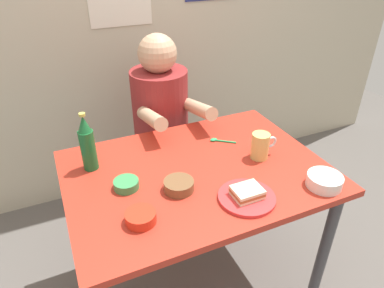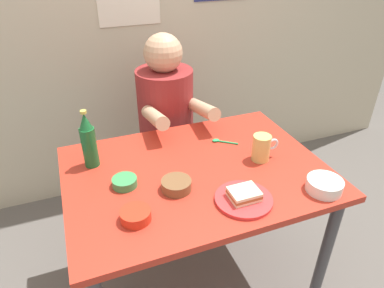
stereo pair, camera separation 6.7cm
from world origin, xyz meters
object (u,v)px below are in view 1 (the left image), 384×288
Objects in this scene: dining_table at (197,187)px; stool at (163,165)px; dip_bowl_green at (126,184)px; sandwich at (247,192)px; person_seated at (161,106)px; plate_orange at (247,197)px; beer_mug at (261,146)px; beer_bottle at (87,144)px.

stool is at bearing 84.76° from dining_table.
dip_bowl_green reaches higher than dining_table.
dip_bowl_green is at bearing -120.08° from stool.
dining_table is 2.44× the size of stool.
dining_table is at bearing 110.27° from sandwich.
person_seated is 0.87m from plate_orange.
sandwich is at bearing -87.67° from person_seated.
plate_orange is 1.75× the size of beer_mug.
person_seated is (-0.00, -0.01, 0.42)m from stool.
dining_table is 0.33m from dip_bowl_green.
stool is (0.06, 0.63, -0.30)m from dining_table.
dining_table is 5.00× the size of plate_orange.
dip_bowl_green is at bearing 177.39° from beer_mug.
plate_orange is 0.68m from beer_bottle.
sandwich reaches higher than plate_orange.
dip_bowl_green is (0.10, -0.20, -0.10)m from beer_bottle.
dip_bowl_green is at bearing 147.84° from plate_orange.
beer_mug is at bearing 47.44° from sandwich.
dining_table is 0.34m from beer_mug.
plate_orange is 0.47m from dip_bowl_green.
beer_bottle is (-0.50, 0.45, 0.09)m from sandwich.
dining_table is 0.63m from person_seated.
beer_mug is 0.61m from dip_bowl_green.
dining_table is 0.70m from stool.
beer_bottle reaches higher than dip_bowl_green.
person_seated is 6.54× the size of sandwich.
stool is at bearing 59.92° from dip_bowl_green.
person_seated is at bearing 42.03° from beer_bottle.
beer_mug is at bearing 47.44° from plate_orange.
stool is 0.83m from beer_mug.
plate_orange is at bearing 0.00° from sandwich.
person_seated is 0.69m from beer_mug.
person_seated reaches higher than dining_table.
stool is at bearing 42.78° from beer_bottle.
plate_orange is 2.00× the size of sandwich.
beer_mug is (0.30, -0.03, 0.15)m from dining_table.
dip_bowl_green reaches higher than stool.
dip_bowl_green is at bearing 147.84° from sandwich.
sandwich reaches higher than stool.
beer_bottle is at bearing 138.23° from plate_orange.
person_seated is 0.72m from dip_bowl_green.
beer_mug reaches higher than sandwich.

